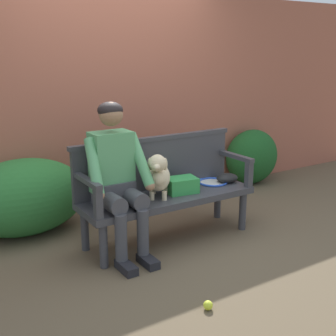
{
  "coord_description": "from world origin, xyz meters",
  "views": [
    {
      "loc": [
        -2.09,
        -3.27,
        1.73
      ],
      "look_at": [
        0.0,
        0.0,
        0.69
      ],
      "focal_mm": 47.97,
      "sensor_mm": 36.0,
      "label": 1
    }
  ],
  "objects_px": {
    "sports_bag": "(181,185)",
    "tennis_ball": "(208,305)",
    "tennis_racket": "(210,182)",
    "garden_bench": "(168,201)",
    "person_seated": "(116,174)",
    "dog_on_bench": "(159,175)",
    "baseball_glove": "(227,178)"
  },
  "relations": [
    {
      "from": "sports_bag",
      "to": "tennis_ball",
      "type": "distance_m",
      "value": 1.33
    },
    {
      "from": "tennis_racket",
      "to": "sports_bag",
      "type": "bearing_deg",
      "value": -165.8
    },
    {
      "from": "garden_bench",
      "to": "sports_bag",
      "type": "height_order",
      "value": "sports_bag"
    },
    {
      "from": "tennis_racket",
      "to": "tennis_ball",
      "type": "height_order",
      "value": "tennis_racket"
    },
    {
      "from": "garden_bench",
      "to": "person_seated",
      "type": "height_order",
      "value": "person_seated"
    },
    {
      "from": "person_seated",
      "to": "tennis_ball",
      "type": "distance_m",
      "value": 1.32
    },
    {
      "from": "dog_on_bench",
      "to": "sports_bag",
      "type": "xyz_separation_m",
      "value": [
        0.26,
        0.03,
        -0.14
      ]
    },
    {
      "from": "garden_bench",
      "to": "tennis_ball",
      "type": "bearing_deg",
      "value": -109.41
    },
    {
      "from": "person_seated",
      "to": "sports_bag",
      "type": "distance_m",
      "value": 0.69
    },
    {
      "from": "garden_bench",
      "to": "dog_on_bench",
      "type": "relative_size",
      "value": 3.9
    },
    {
      "from": "garden_bench",
      "to": "tennis_ball",
      "type": "xyz_separation_m",
      "value": [
        -0.4,
        -1.14,
        -0.35
      ]
    },
    {
      "from": "garden_bench",
      "to": "dog_on_bench",
      "type": "bearing_deg",
      "value": -162.53
    },
    {
      "from": "dog_on_bench",
      "to": "baseball_glove",
      "type": "height_order",
      "value": "dog_on_bench"
    },
    {
      "from": "person_seated",
      "to": "tennis_racket",
      "type": "relative_size",
      "value": 2.26
    },
    {
      "from": "garden_bench",
      "to": "person_seated",
      "type": "bearing_deg",
      "value": -178.56
    },
    {
      "from": "baseball_glove",
      "to": "tennis_ball",
      "type": "height_order",
      "value": "baseball_glove"
    },
    {
      "from": "baseball_glove",
      "to": "garden_bench",
      "type": "bearing_deg",
      "value": -169.1
    },
    {
      "from": "person_seated",
      "to": "tennis_racket",
      "type": "height_order",
      "value": "person_seated"
    },
    {
      "from": "person_seated",
      "to": "baseball_glove",
      "type": "distance_m",
      "value": 1.24
    },
    {
      "from": "tennis_ball",
      "to": "sports_bag",
      "type": "bearing_deg",
      "value": 64.35
    },
    {
      "from": "garden_bench",
      "to": "tennis_racket",
      "type": "xyz_separation_m",
      "value": [
        0.56,
        0.09,
        0.07
      ]
    },
    {
      "from": "garden_bench",
      "to": "tennis_ball",
      "type": "height_order",
      "value": "garden_bench"
    },
    {
      "from": "sports_bag",
      "to": "tennis_ball",
      "type": "relative_size",
      "value": 4.24
    },
    {
      "from": "tennis_ball",
      "to": "baseball_glove",
      "type": "bearing_deg",
      "value": 46.1
    },
    {
      "from": "tennis_racket",
      "to": "baseball_glove",
      "type": "relative_size",
      "value": 2.63
    },
    {
      "from": "sports_bag",
      "to": "tennis_ball",
      "type": "bearing_deg",
      "value": -115.65
    },
    {
      "from": "garden_bench",
      "to": "person_seated",
      "type": "xyz_separation_m",
      "value": [
        -0.52,
        -0.01,
        0.33
      ]
    },
    {
      "from": "garden_bench",
      "to": "tennis_racket",
      "type": "distance_m",
      "value": 0.57
    },
    {
      "from": "person_seated",
      "to": "baseball_glove",
      "type": "relative_size",
      "value": 5.94
    },
    {
      "from": "person_seated",
      "to": "tennis_racket",
      "type": "xyz_separation_m",
      "value": [
        1.08,
        0.11,
        -0.26
      ]
    },
    {
      "from": "person_seated",
      "to": "tennis_ball",
      "type": "relative_size",
      "value": 19.81
    },
    {
      "from": "baseball_glove",
      "to": "sports_bag",
      "type": "distance_m",
      "value": 0.56
    }
  ]
}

